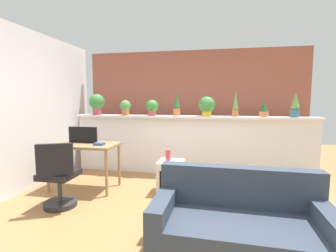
{
  "coord_description": "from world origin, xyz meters",
  "views": [
    {
      "loc": [
        0.47,
        -2.73,
        1.46
      ],
      "look_at": [
        -0.3,
        1.27,
        1.03
      ],
      "focal_mm": 26.25,
      "sensor_mm": 36.0,
      "label": 1
    }
  ],
  "objects_px": {
    "potted_plant_5": "(235,105)",
    "potted_plant_6": "(264,109)",
    "potted_plant_2": "(152,107)",
    "potted_plant_0": "(97,103)",
    "desk": "(84,149)",
    "tv_monitor": "(83,135)",
    "potted_plant_3": "(177,106)",
    "office_chair": "(58,180)",
    "potted_plant_1": "(125,107)",
    "side_cube_shelf": "(171,177)",
    "vase_on_shelf": "(168,156)",
    "couch": "(239,229)",
    "book_on_desk": "(99,144)",
    "potted_plant_7": "(295,107)",
    "potted_plant_4": "(207,106)"
  },
  "relations": [
    {
      "from": "potted_plant_5",
      "to": "potted_plant_6",
      "type": "bearing_deg",
      "value": 3.26
    },
    {
      "from": "potted_plant_2",
      "to": "potted_plant_0",
      "type": "bearing_deg",
      "value": 178.6
    },
    {
      "from": "desk",
      "to": "tv_monitor",
      "type": "height_order",
      "value": "tv_monitor"
    },
    {
      "from": "potted_plant_3",
      "to": "office_chair",
      "type": "height_order",
      "value": "potted_plant_3"
    },
    {
      "from": "desk",
      "to": "potted_plant_3",
      "type": "bearing_deg",
      "value": 39.27
    },
    {
      "from": "potted_plant_1",
      "to": "side_cube_shelf",
      "type": "bearing_deg",
      "value": -40.83
    },
    {
      "from": "vase_on_shelf",
      "to": "couch",
      "type": "bearing_deg",
      "value": -57.57
    },
    {
      "from": "potted_plant_0",
      "to": "couch",
      "type": "bearing_deg",
      "value": -43.22
    },
    {
      "from": "potted_plant_0",
      "to": "potted_plant_3",
      "type": "height_order",
      "value": "potted_plant_3"
    },
    {
      "from": "potted_plant_3",
      "to": "desk",
      "type": "relative_size",
      "value": 0.39
    },
    {
      "from": "potted_plant_2",
      "to": "book_on_desk",
      "type": "height_order",
      "value": "potted_plant_2"
    },
    {
      "from": "potted_plant_1",
      "to": "potted_plant_7",
      "type": "relative_size",
      "value": 0.69
    },
    {
      "from": "potted_plant_6",
      "to": "side_cube_shelf",
      "type": "relative_size",
      "value": 0.57
    },
    {
      "from": "potted_plant_0",
      "to": "potted_plant_2",
      "type": "relative_size",
      "value": 1.39
    },
    {
      "from": "tv_monitor",
      "to": "book_on_desk",
      "type": "bearing_deg",
      "value": -21.87
    },
    {
      "from": "potted_plant_4",
      "to": "office_chair",
      "type": "xyz_separation_m",
      "value": [
        -1.89,
        -1.82,
        -0.97
      ]
    },
    {
      "from": "potted_plant_5",
      "to": "tv_monitor",
      "type": "bearing_deg",
      "value": -158.71
    },
    {
      "from": "potted_plant_2",
      "to": "potted_plant_6",
      "type": "height_order",
      "value": "potted_plant_2"
    },
    {
      "from": "vase_on_shelf",
      "to": "book_on_desk",
      "type": "relative_size",
      "value": 1.19
    },
    {
      "from": "potted_plant_3",
      "to": "potted_plant_5",
      "type": "height_order",
      "value": "potted_plant_5"
    },
    {
      "from": "side_cube_shelf",
      "to": "couch",
      "type": "distance_m",
      "value": 1.75
    },
    {
      "from": "potted_plant_3",
      "to": "side_cube_shelf",
      "type": "bearing_deg",
      "value": -86.03
    },
    {
      "from": "potted_plant_1",
      "to": "potted_plant_5",
      "type": "relative_size",
      "value": 0.62
    },
    {
      "from": "potted_plant_4",
      "to": "side_cube_shelf",
      "type": "height_order",
      "value": "potted_plant_4"
    },
    {
      "from": "tv_monitor",
      "to": "book_on_desk",
      "type": "height_order",
      "value": "tv_monitor"
    },
    {
      "from": "potted_plant_2",
      "to": "couch",
      "type": "height_order",
      "value": "potted_plant_2"
    },
    {
      "from": "potted_plant_2",
      "to": "office_chair",
      "type": "bearing_deg",
      "value": -114.8
    },
    {
      "from": "desk",
      "to": "potted_plant_7",
      "type": "bearing_deg",
      "value": 17.22
    },
    {
      "from": "side_cube_shelf",
      "to": "desk",
      "type": "bearing_deg",
      "value": -176.01
    },
    {
      "from": "office_chair",
      "to": "side_cube_shelf",
      "type": "relative_size",
      "value": 1.82
    },
    {
      "from": "potted_plant_4",
      "to": "potted_plant_3",
      "type": "bearing_deg",
      "value": 175.57
    },
    {
      "from": "potted_plant_7",
      "to": "book_on_desk",
      "type": "relative_size",
      "value": 2.9
    },
    {
      "from": "tv_monitor",
      "to": "book_on_desk",
      "type": "xyz_separation_m",
      "value": [
        0.36,
        -0.15,
        -0.12
      ]
    },
    {
      "from": "potted_plant_1",
      "to": "book_on_desk",
      "type": "relative_size",
      "value": 1.99
    },
    {
      "from": "potted_plant_4",
      "to": "potted_plant_6",
      "type": "height_order",
      "value": "potted_plant_4"
    },
    {
      "from": "book_on_desk",
      "to": "couch",
      "type": "distance_m",
      "value": 2.47
    },
    {
      "from": "desk",
      "to": "book_on_desk",
      "type": "bearing_deg",
      "value": -12.02
    },
    {
      "from": "potted_plant_3",
      "to": "desk",
      "type": "distance_m",
      "value": 1.88
    },
    {
      "from": "vase_on_shelf",
      "to": "side_cube_shelf",
      "type": "bearing_deg",
      "value": -5.15
    },
    {
      "from": "potted_plant_7",
      "to": "potted_plant_5",
      "type": "bearing_deg",
      "value": -178.92
    },
    {
      "from": "potted_plant_5",
      "to": "office_chair",
      "type": "height_order",
      "value": "potted_plant_5"
    },
    {
      "from": "potted_plant_2",
      "to": "desk",
      "type": "xyz_separation_m",
      "value": [
        -0.88,
        -1.05,
        -0.66
      ]
    },
    {
      "from": "potted_plant_2",
      "to": "potted_plant_3",
      "type": "relative_size",
      "value": 0.71
    },
    {
      "from": "side_cube_shelf",
      "to": "potted_plant_0",
      "type": "bearing_deg",
      "value": 150.49
    },
    {
      "from": "desk",
      "to": "vase_on_shelf",
      "type": "height_order",
      "value": "desk"
    },
    {
      "from": "potted_plant_7",
      "to": "vase_on_shelf",
      "type": "xyz_separation_m",
      "value": [
        -2.1,
        -0.97,
        -0.75
      ]
    },
    {
      "from": "potted_plant_0",
      "to": "vase_on_shelf",
      "type": "distance_m",
      "value": 2.1
    },
    {
      "from": "potted_plant_3",
      "to": "side_cube_shelf",
      "type": "relative_size",
      "value": 0.87
    },
    {
      "from": "desk",
      "to": "office_chair",
      "type": "distance_m",
      "value": 0.81
    },
    {
      "from": "potted_plant_0",
      "to": "couch",
      "type": "distance_m",
      "value": 3.78
    }
  ]
}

